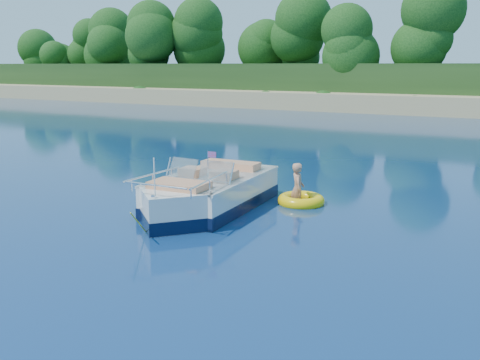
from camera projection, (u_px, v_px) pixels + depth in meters
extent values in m
plane|color=#0B2A4F|center=(113.00, 239.00, 12.20)|extent=(160.00, 160.00, 0.00)
cube|color=tan|center=(422.00, 106.00, 44.71)|extent=(170.00, 8.00, 2.00)
cube|color=#193515|center=(462.00, 88.00, 67.78)|extent=(170.00, 56.00, 6.00)
cylinder|color=#321E10|center=(60.00, 73.00, 67.81)|extent=(0.44, 0.44, 2.80)
sphere|color=black|center=(59.00, 51.00, 67.24)|extent=(4.62, 4.62, 4.62)
cylinder|color=#321E10|center=(246.00, 73.00, 54.72)|extent=(0.44, 0.44, 3.20)
sphere|color=black|center=(246.00, 42.00, 54.07)|extent=(5.28, 5.28, 5.28)
cylinder|color=#321E10|center=(433.00, 71.00, 47.55)|extent=(0.44, 0.44, 3.60)
sphere|color=black|center=(436.00, 32.00, 46.83)|extent=(5.94, 5.94, 5.94)
cube|color=silver|center=(213.00, 195.00, 14.90)|extent=(2.39, 4.24, 1.15)
cube|color=silver|center=(175.00, 213.00, 13.17)|extent=(2.18, 2.18, 1.15)
cube|color=black|center=(213.00, 201.00, 14.93)|extent=(2.42, 4.28, 0.33)
cube|color=black|center=(175.00, 219.00, 13.21)|extent=(2.23, 2.23, 0.33)
cube|color=#A48156|center=(219.00, 182.00, 15.12)|extent=(1.89, 2.98, 0.11)
cube|color=silver|center=(213.00, 176.00, 14.78)|extent=(2.43, 4.24, 0.07)
cube|color=black|center=(247.00, 178.00, 16.88)|extent=(0.62, 0.41, 0.98)
cube|color=#8C9EA5|center=(183.00, 168.00, 14.25)|extent=(0.88, 0.36, 0.53)
cube|color=#8C9EA5|center=(215.00, 172.00, 13.83)|extent=(0.89, 0.44, 0.53)
cube|color=tan|center=(193.00, 175.00, 14.74)|extent=(0.63, 0.63, 0.44)
cube|color=tan|center=(224.00, 179.00, 14.32)|extent=(0.63, 0.63, 0.44)
cube|color=tan|center=(231.00, 168.00, 15.74)|extent=(1.73, 0.68, 0.42)
cube|color=tan|center=(179.00, 189.00, 13.24)|extent=(1.48, 0.89, 0.37)
cylinder|color=silver|center=(155.00, 178.00, 12.22)|extent=(0.03, 0.03, 0.93)
cube|color=red|center=(212.00, 155.00, 13.78)|extent=(0.24, 0.03, 0.15)
cube|color=silver|center=(154.00, 196.00, 12.26)|extent=(0.11, 0.07, 0.05)
cylinder|color=yellow|center=(139.00, 223.00, 12.12)|extent=(0.48, 1.10, 0.84)
torus|color=yellow|center=(301.00, 201.00, 15.30)|extent=(1.62, 1.62, 0.36)
torus|color=red|center=(301.00, 200.00, 15.30)|extent=(1.33, 1.33, 0.12)
imported|color=tan|center=(297.00, 204.00, 15.32)|extent=(0.75, 0.91, 1.65)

